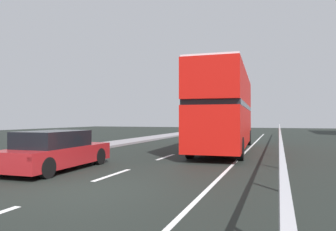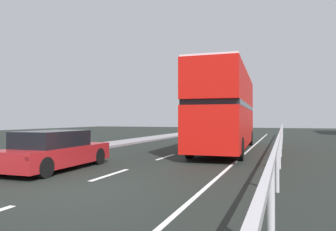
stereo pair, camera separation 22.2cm
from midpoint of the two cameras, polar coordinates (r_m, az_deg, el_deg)
The scene contains 5 objects.
ground_plane at distance 8.65m, azimuth -17.64°, elevation -12.77°, with size 74.26×120.00×0.10m, color black.
lane_paint_markings at distance 15.43m, azimuth 8.01°, elevation -7.23°, with size 3.43×46.00×0.01m.
bridge_side_railing at distance 15.77m, azimuth 19.19°, elevation -3.45°, with size 0.10×42.00×1.22m.
double_decker_bus_red at distance 18.00m, azimuth 9.94°, elevation 1.18°, with size 2.93×11.45×4.38m.
hatchback_car_near at distance 11.79m, azimuth -20.12°, elevation -6.04°, with size 1.89×4.50×1.36m.
Camera 1 is at (4.99, -6.79, 1.77)m, focal length 33.72 mm.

